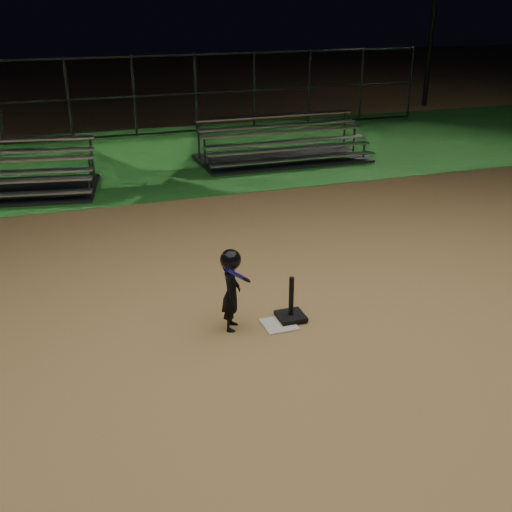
{
  "coord_description": "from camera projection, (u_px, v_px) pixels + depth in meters",
  "views": [
    {
      "loc": [
        -2.73,
        -7.06,
        4.3
      ],
      "look_at": [
        0.0,
        1.0,
        0.65
      ],
      "focal_mm": 43.36,
      "sensor_mm": 36.0,
      "label": 1
    }
  ],
  "objects": [
    {
      "name": "backstop_fence",
      "position": [
        134.0,
        96.0,
        19.46
      ],
      "size": [
        20.08,
        0.08,
        2.5
      ],
      "color": "#38383D",
      "rests_on": "ground"
    },
    {
      "name": "batting_tee",
      "position": [
        291.0,
        311.0,
        8.74
      ],
      "size": [
        0.38,
        0.38,
        0.64
      ],
      "color": "black",
      "rests_on": "home_plate"
    },
    {
      "name": "home_plate",
      "position": [
        279.0,
        325.0,
        8.64
      ],
      "size": [
        0.45,
        0.45,
        0.02
      ],
      "primitive_type": "cube",
      "color": "beige",
      "rests_on": "ground"
    },
    {
      "name": "grass_strip",
      "position": [
        153.0,
        157.0,
        17.34
      ],
      "size": [
        60.0,
        8.0,
        0.01
      ],
      "primitive_type": "cube",
      "color": "#1F6020",
      "rests_on": "ground"
    },
    {
      "name": "child_batter",
      "position": [
        231.0,
        287.0,
        8.33
      ],
      "size": [
        0.48,
        0.6,
        1.18
      ],
      "rotation": [
        0.0,
        0.0,
        1.16
      ],
      "color": "black",
      "rests_on": "ground"
    },
    {
      "name": "ground",
      "position": [
        279.0,
        325.0,
        8.64
      ],
      "size": [
        80.0,
        80.0,
        0.0
      ],
      "primitive_type": "plane",
      "color": "#A5814A",
      "rests_on": "ground"
    },
    {
      "name": "bleacher_right",
      "position": [
        283.0,
        152.0,
        17.0
      ],
      "size": [
        4.57,
        2.24,
        1.12
      ],
      "rotation": [
        0.0,
        0.0,
        -0.0
      ],
      "color": "#A7A8AC",
      "rests_on": "ground"
    }
  ]
}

